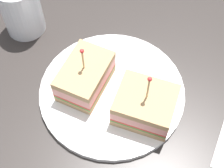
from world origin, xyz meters
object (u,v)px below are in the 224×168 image
object	(u,v)px
plate	(112,92)
sandwich_half_back	(145,105)
drink_glass	(22,11)
sandwich_half_front	(85,76)

from	to	relation	value
plate	sandwich_half_back	world-z (taller)	sandwich_half_back
sandwich_half_back	drink_glass	xyz separation A→B (cm)	(12.62, -27.46, 0.86)
sandwich_half_back	plate	bearing A→B (deg)	-63.61
plate	sandwich_half_front	world-z (taller)	sandwich_half_front
plate	sandwich_half_front	distance (cm)	5.72
plate	drink_glass	xyz separation A→B (cm)	(9.53, -21.22, 4.08)
sandwich_half_front	drink_glass	world-z (taller)	sandwich_half_front
sandwich_half_front	sandwich_half_back	xyz separation A→B (cm)	(-6.86, 9.10, -0.01)
drink_glass	plate	bearing A→B (deg)	114.18
plate	drink_glass	world-z (taller)	drink_glass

